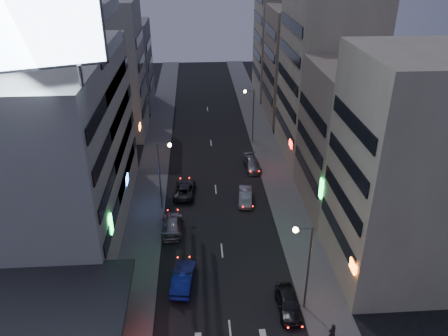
{
  "coord_description": "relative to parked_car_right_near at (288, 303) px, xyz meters",
  "views": [
    {
      "loc": [
        -2.13,
        -20.24,
        26.94
      ],
      "look_at": [
        0.52,
        18.65,
        6.73
      ],
      "focal_mm": 35.0,
      "sensor_mm": 36.0,
      "label": 1
    }
  ],
  "objects": [
    {
      "name": "sidewalk_left",
      "position": [
        -12.91,
        24.14,
        -0.69
      ],
      "size": [
        4.0,
        120.0,
        0.12
      ],
      "primitive_type": "cube",
      "color": "#4C4C4F",
      "rests_on": "ground"
    },
    {
      "name": "sidewalk_right",
      "position": [
        3.09,
        24.14,
        -0.69
      ],
      "size": [
        4.0,
        120.0,
        0.12
      ],
      "primitive_type": "cube",
      "color": "#4C4C4F",
      "rests_on": "ground"
    },
    {
      "name": "white_building",
      "position": [
        -21.91,
        14.14,
        8.25
      ],
      "size": [
        14.0,
        24.0,
        18.0
      ],
      "primitive_type": "cube",
      "color": "#A2A29E",
      "rests_on": "ground"
    },
    {
      "name": "shophouse_near",
      "position": [
        10.09,
        4.64,
        9.25
      ],
      "size": [
        10.0,
        11.0,
        20.0
      ],
      "primitive_type": "cube",
      "color": "#C1B297",
      "rests_on": "ground"
    },
    {
      "name": "shophouse_mid",
      "position": [
        10.59,
        16.14,
        7.25
      ],
      "size": [
        11.0,
        12.0,
        16.0
      ],
      "primitive_type": "cube",
      "color": "gray",
      "rests_on": "ground"
    },
    {
      "name": "shophouse_far",
      "position": [
        10.09,
        29.14,
        10.25
      ],
      "size": [
        10.0,
        14.0,
        22.0
      ],
      "primitive_type": "cube",
      "color": "#C1B297",
      "rests_on": "ground"
    },
    {
      "name": "far_left_a",
      "position": [
        -20.41,
        39.14,
        9.25
      ],
      "size": [
        11.0,
        10.0,
        20.0
      ],
      "primitive_type": "cube",
      "color": "#A2A29E",
      "rests_on": "ground"
    },
    {
      "name": "far_left_b",
      "position": [
        -20.91,
        52.14,
        6.75
      ],
      "size": [
        12.0,
        10.0,
        15.0
      ],
      "primitive_type": "cube",
      "color": "gray",
      "rests_on": "ground"
    },
    {
      "name": "far_right_a",
      "position": [
        10.59,
        44.14,
        8.25
      ],
      "size": [
        11.0,
        12.0,
        18.0
      ],
      "primitive_type": "cube",
      "color": "gray",
      "rests_on": "ground"
    },
    {
      "name": "far_right_b",
      "position": [
        11.09,
        58.14,
        11.25
      ],
      "size": [
        12.0,
        12.0,
        24.0
      ],
      "primitive_type": "cube",
      "color": "#C1B297",
      "rests_on": "ground"
    },
    {
      "name": "billboard",
      "position": [
        -17.9,
        4.11,
        20.92
      ],
      "size": [
        9.52,
        3.75,
        6.2
      ],
      "rotation": [
        0.0,
        0.0,
        0.35
      ],
      "color": "#595B60",
      "rests_on": "white_building"
    },
    {
      "name": "street_lamp_right_near",
      "position": [
        0.99,
        0.14,
        4.62
      ],
      "size": [
        1.6,
        0.44,
        8.02
      ],
      "color": "#595B60",
      "rests_on": "sidewalk_right"
    },
    {
      "name": "street_lamp_left",
      "position": [
        -10.82,
        16.14,
        4.62
      ],
      "size": [
        1.6,
        0.44,
        8.02
      ],
      "color": "#595B60",
      "rests_on": "sidewalk_left"
    },
    {
      "name": "street_lamp_right_far",
      "position": [
        0.99,
        34.14,
        4.62
      ],
      "size": [
        1.6,
        0.44,
        8.02
      ],
      "color": "#595B60",
      "rests_on": "sidewalk_right"
    },
    {
      "name": "parked_car_right_near",
      "position": [
        0.0,
        0.0,
        0.0
      ],
      "size": [
        1.77,
        4.38,
        1.49
      ],
      "primitive_type": "imported",
      "rotation": [
        0.0,
        0.0,
        -0.0
      ],
      "color": "black",
      "rests_on": "ground"
    },
    {
      "name": "parked_car_right_mid",
      "position": [
        -1.61,
        17.09,
        -0.05
      ],
      "size": [
        1.95,
        4.38,
        1.4
      ],
      "primitive_type": "imported",
      "rotation": [
        0.0,
        0.0,
        -0.11
      ],
      "color": "#A5A8AD",
      "rests_on": "ground"
    },
    {
      "name": "parked_car_left",
      "position": [
        -8.67,
        19.22,
        -0.04
      ],
      "size": [
        2.81,
        5.28,
        1.41
      ],
      "primitive_type": "imported",
      "rotation": [
        0.0,
        0.0,
        3.05
      ],
      "color": "#242428",
      "rests_on": "ground"
    },
    {
      "name": "parked_car_right_far",
      "position": [
        0.25,
        25.36,
        -0.06
      ],
      "size": [
        2.28,
        4.88,
        1.38
      ],
      "primitive_type": "imported",
      "rotation": [
        0.0,
        0.0,
        0.07
      ],
      "color": "gray",
      "rests_on": "ground"
    },
    {
      "name": "road_car_blue",
      "position": [
        -8.61,
        3.52,
        0.06
      ],
      "size": [
        2.33,
        5.06,
        1.61
      ],
      "primitive_type": "imported",
      "rotation": [
        0.0,
        0.0,
        3.01
      ],
      "color": "navy",
      "rests_on": "ground"
    },
    {
      "name": "road_car_silver",
      "position": [
        -9.91,
        11.9,
        -0.0
      ],
      "size": [
        2.1,
        5.12,
        1.48
      ],
      "primitive_type": "imported",
      "rotation": [
        0.0,
        0.0,
        3.14
      ],
      "color": "gray",
      "rests_on": "ground"
    },
    {
      "name": "person",
      "position": [
        2.57,
        -3.5,
        0.26
      ],
      "size": [
        0.74,
        0.58,
        1.77
      ],
      "primitive_type": "imported",
      "rotation": [
        0.0,
        0.0,
        3.42
      ],
      "color": "black",
      "rests_on": "sidewalk_right"
    }
  ]
}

